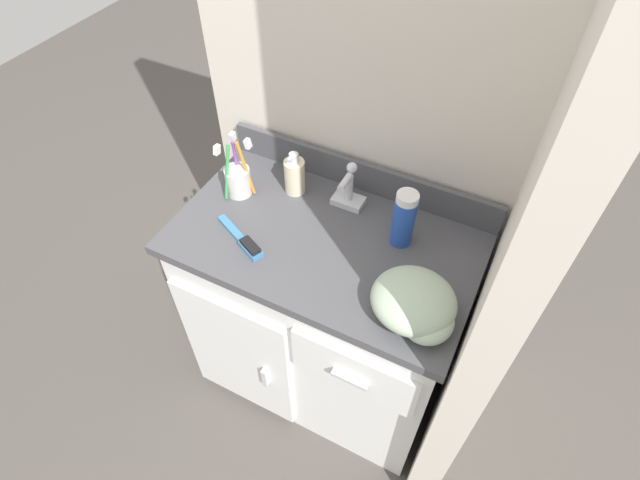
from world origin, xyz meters
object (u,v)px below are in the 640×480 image
(toothbrush_cup, at_px, (238,179))
(hairbrush, at_px, (245,242))
(shaving_cream_can, at_px, (404,219))
(soap_dispenser, at_px, (295,175))
(hand_towel, at_px, (417,305))

(toothbrush_cup, distance_m, hairbrush, 0.21)
(hairbrush, bearing_deg, shaving_cream_can, 53.87)
(soap_dispenser, distance_m, hand_towel, 0.52)
(shaving_cream_can, bearing_deg, toothbrush_cup, -175.85)
(toothbrush_cup, distance_m, hand_towel, 0.62)
(toothbrush_cup, bearing_deg, hairbrush, -53.36)
(shaving_cream_can, height_order, hand_towel, shaving_cream_can)
(soap_dispenser, xyz_separation_m, hairbrush, (-0.02, -0.25, -0.05))
(shaving_cream_can, height_order, hairbrush, shaving_cream_can)
(toothbrush_cup, bearing_deg, hand_towel, -16.14)
(toothbrush_cup, distance_m, shaving_cream_can, 0.49)
(shaving_cream_can, relative_size, hand_towel, 0.82)
(shaving_cream_can, xyz_separation_m, hand_towel, (0.11, -0.21, -0.04))
(toothbrush_cup, relative_size, soap_dispenser, 1.41)
(soap_dispenser, relative_size, hairbrush, 0.76)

